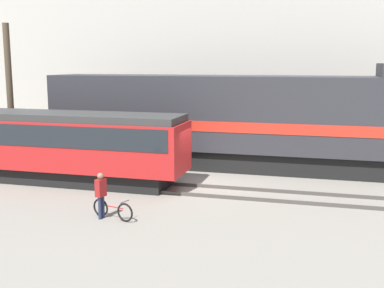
{
  "coord_description": "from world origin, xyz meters",
  "views": [
    {
      "loc": [
        4.99,
        -19.23,
        5.24
      ],
      "look_at": [
        -0.35,
        0.24,
        1.8
      ],
      "focal_mm": 45.0,
      "sensor_mm": 36.0,
      "label": 1
    }
  ],
  "objects_px": {
    "bicycle": "(113,210)",
    "utility_pole_left": "(10,96)",
    "streetcar": "(50,142)",
    "person": "(101,191)",
    "freight_locomotive": "(239,120)"
  },
  "relations": [
    {
      "from": "streetcar",
      "to": "person",
      "type": "bearing_deg",
      "value": -43.03
    },
    {
      "from": "bicycle",
      "to": "person",
      "type": "distance_m",
      "value": 0.74
    },
    {
      "from": "streetcar",
      "to": "utility_pole_left",
      "type": "bearing_deg",
      "value": 146.32
    },
    {
      "from": "person",
      "to": "utility_pole_left",
      "type": "xyz_separation_m",
      "value": [
        -8.1,
        6.59,
        2.62
      ]
    },
    {
      "from": "person",
      "to": "utility_pole_left",
      "type": "relative_size",
      "value": 0.22
    },
    {
      "from": "streetcar",
      "to": "utility_pole_left",
      "type": "distance_m",
      "value": 4.72
    },
    {
      "from": "bicycle",
      "to": "utility_pole_left",
      "type": "height_order",
      "value": "utility_pole_left"
    },
    {
      "from": "freight_locomotive",
      "to": "bicycle",
      "type": "xyz_separation_m",
      "value": [
        -2.7,
        -8.97,
        -2.09
      ]
    },
    {
      "from": "freight_locomotive",
      "to": "utility_pole_left",
      "type": "relative_size",
      "value": 2.66
    },
    {
      "from": "streetcar",
      "to": "utility_pole_left",
      "type": "xyz_separation_m",
      "value": [
        -3.63,
        2.42,
        1.81
      ]
    },
    {
      "from": "streetcar",
      "to": "person",
      "type": "relative_size",
      "value": 7.74
    },
    {
      "from": "freight_locomotive",
      "to": "person",
      "type": "relative_size",
      "value": 11.97
    },
    {
      "from": "freight_locomotive",
      "to": "utility_pole_left",
      "type": "distance_m",
      "value": 11.51
    },
    {
      "from": "bicycle",
      "to": "streetcar",
      "type": "bearing_deg",
      "value": 139.66
    },
    {
      "from": "freight_locomotive",
      "to": "streetcar",
      "type": "xyz_separation_m",
      "value": [
        -7.56,
        -4.84,
        -0.65
      ]
    }
  ]
}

